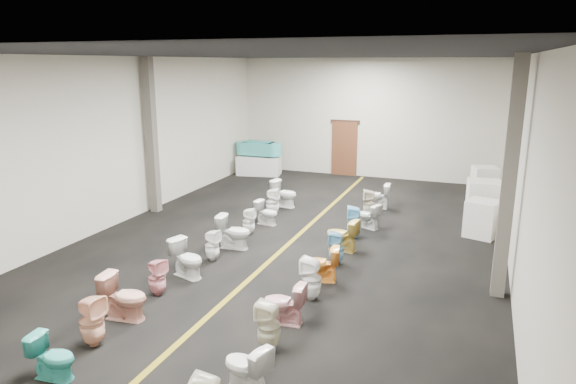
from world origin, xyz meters
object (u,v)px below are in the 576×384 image
at_px(bathtub, 259,148).
at_px(toilet_right_7, 342,235).
at_px(appliance_crate_b, 483,202).
at_px(toilet_right_10, 370,203).
at_px(toilet_left_6, 234,232).
at_px(toilet_right_8, 355,222).
at_px(toilet_left_0, 53,357).
at_px(toilet_right_9, 368,216).
at_px(toilet_left_7, 249,221).
at_px(toilet_right_6, 336,248).
at_px(toilet_left_5, 212,245).
at_px(toilet_left_8, 267,213).
at_px(toilet_left_4, 187,259).
at_px(toilet_left_1, 92,321).
at_px(toilet_left_10, 284,194).
at_px(toilet_right_3, 284,303).
at_px(appliance_crate_d, 484,182).
at_px(toilet_right_5, 321,264).
at_px(toilet_right_2, 269,326).
at_px(toilet_right_11, 377,196).
at_px(toilet_right_1, 246,367).
at_px(toilet_left_9, 272,202).
at_px(appliance_crate_a, 482,219).
at_px(toilet_left_2, 124,297).
at_px(toilet_left_3, 157,277).
at_px(display_table, 259,165).
at_px(toilet_right_4, 311,279).
at_px(appliance_crate_c, 483,195).

relative_size(bathtub, toilet_right_7, 2.38).
distance_m(appliance_crate_b, toilet_right_10, 3.10).
bearing_deg(toilet_left_6, toilet_right_8, -60.84).
distance_m(toilet_left_0, toilet_right_9, 8.70).
bearing_deg(toilet_left_7, toilet_right_6, -118.62).
bearing_deg(toilet_left_5, toilet_left_8, 1.86).
bearing_deg(toilet_left_4, toilet_left_1, -161.60).
bearing_deg(toilet_left_1, toilet_left_0, -165.85).
height_order(toilet_left_10, toilet_right_3, toilet_left_10).
height_order(toilet_right_3, toilet_right_6, toilet_right_6).
bearing_deg(appliance_crate_d, toilet_right_5, -110.03).
relative_size(toilet_right_2, toilet_right_11, 1.02).
bearing_deg(toilet_right_1, toilet_left_9, -142.34).
xyz_separation_m(appliance_crate_a, appliance_crate_b, (0.00, 1.23, 0.12)).
bearing_deg(toilet_left_0, toilet_right_5, -34.95).
bearing_deg(toilet_right_1, toilet_right_11, -161.59).
distance_m(toilet_left_2, toilet_right_3, 2.77).
xyz_separation_m(toilet_right_1, toilet_right_3, (-0.20, 1.92, 0.01)).
bearing_deg(toilet_right_9, toilet_left_5, -14.27).
xyz_separation_m(toilet_left_7, toilet_left_10, (-0.10, 2.80, 0.06)).
bearing_deg(toilet_right_11, toilet_left_6, -33.22).
distance_m(toilet_left_5, toilet_right_6, 2.78).
distance_m(toilet_left_3, toilet_left_8, 4.83).
distance_m(appliance_crate_a, toilet_right_10, 3.11).
bearing_deg(toilet_right_2, toilet_right_9, 177.68).
relative_size(toilet_left_9, toilet_left_10, 1.00).
relative_size(toilet_left_6, toilet_right_1, 1.13).
relative_size(bathtub, toilet_left_7, 2.64).
relative_size(display_table, toilet_left_8, 2.53).
xyz_separation_m(toilet_left_1, toilet_right_3, (2.55, 1.73, -0.05)).
distance_m(appliance_crate_d, toilet_right_6, 7.85).
distance_m(toilet_left_1, toilet_right_4, 3.86).
bearing_deg(toilet_left_6, appliance_crate_c, -49.36).
relative_size(toilet_left_3, toilet_left_9, 0.89).
distance_m(toilet_left_3, toilet_right_1, 3.55).
relative_size(bathtub, toilet_left_10, 2.26).
distance_m(toilet_left_9, toilet_right_2, 7.16).
height_order(appliance_crate_c, toilet_left_7, appliance_crate_c).
xyz_separation_m(appliance_crate_a, toilet_right_3, (-3.06, -6.02, -0.10)).
distance_m(toilet_left_2, toilet_right_6, 4.61).
height_order(toilet_left_0, toilet_right_9, toilet_right_9).
xyz_separation_m(appliance_crate_a, toilet_left_1, (-5.61, -7.75, -0.05)).
bearing_deg(toilet_left_7, toilet_left_9, -3.00).
relative_size(appliance_crate_a, toilet_right_3, 1.27).
bearing_deg(toilet_left_7, toilet_left_10, -3.07).
bearing_deg(toilet_right_7, toilet_right_2, 7.56).
relative_size(display_table, toilet_right_3, 2.25).
bearing_deg(toilet_left_3, toilet_left_0, -159.58).
bearing_deg(toilet_right_6, toilet_left_1, -40.14).
bearing_deg(appliance_crate_d, toilet_right_9, -122.55).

